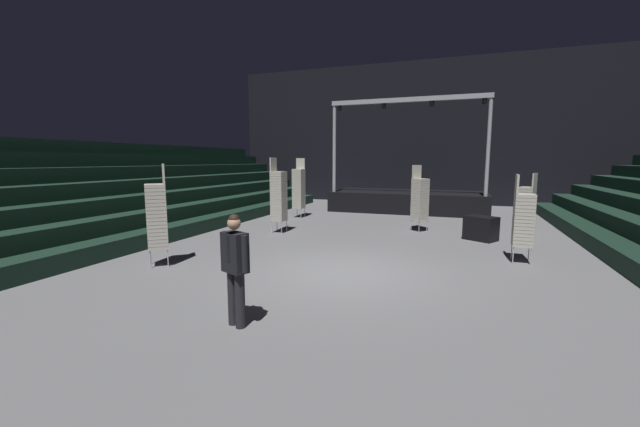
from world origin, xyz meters
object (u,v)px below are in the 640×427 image
(chair_stack_front_left, at_px, (523,219))
(chair_stack_rear_left, at_px, (527,204))
(chair_stack_mid_centre, at_px, (157,215))
(chair_stack_mid_right, at_px, (279,195))
(man_with_tie, at_px, (235,264))
(chair_stack_front_right, at_px, (420,198))
(stage_riser, at_px, (408,200))
(equipment_road_case, at_px, (481,228))
(chair_stack_mid_left, at_px, (299,188))

(chair_stack_front_left, xyz_separation_m, chair_stack_rear_left, (0.66, 4.14, -0.04))
(chair_stack_front_left, xyz_separation_m, chair_stack_mid_centre, (-8.07, -3.25, 0.13))
(chair_stack_rear_left, bearing_deg, chair_stack_mid_right, 132.28)
(man_with_tie, relative_size, chair_stack_front_right, 0.74)
(stage_riser, height_order, man_with_tie, stage_riser)
(chair_stack_front_right, relative_size, chair_stack_mid_right, 0.90)
(chair_stack_mid_right, relative_size, equipment_road_case, 2.84)
(chair_stack_front_right, bearing_deg, chair_stack_front_left, 77.71)
(chair_stack_mid_centre, relative_size, chair_stack_rear_left, 1.17)
(chair_stack_front_right, distance_m, chair_stack_mid_centre, 8.52)
(man_with_tie, height_order, equipment_road_case, man_with_tie)
(chair_stack_front_right, height_order, equipment_road_case, chair_stack_front_right)
(chair_stack_mid_left, distance_m, chair_stack_mid_centre, 8.26)
(chair_stack_mid_centre, xyz_separation_m, chair_stack_rear_left, (8.73, 7.39, -0.17))
(chair_stack_front_right, distance_m, chair_stack_mid_left, 5.50)
(chair_stack_mid_right, height_order, equipment_road_case, chair_stack_mid_right)
(chair_stack_front_left, distance_m, chair_stack_front_right, 4.39)
(chair_stack_front_left, height_order, equipment_road_case, chair_stack_front_left)
(stage_riser, xyz_separation_m, chair_stack_rear_left, (4.49, -4.69, 0.47))
(man_with_tie, height_order, chair_stack_rear_left, chair_stack_rear_left)
(man_with_tie, bearing_deg, chair_stack_front_right, -78.98)
(man_with_tie, distance_m, chair_stack_front_right, 9.11)
(chair_stack_mid_centre, distance_m, chair_stack_rear_left, 11.44)
(stage_riser, relative_size, chair_stack_mid_left, 2.84)
(chair_stack_front_left, bearing_deg, equipment_road_case, -161.35)
(stage_riser, distance_m, chair_stack_front_right, 5.55)
(chair_stack_front_right, bearing_deg, man_with_tie, 27.64)
(stage_riser, height_order, chair_stack_mid_left, stage_riser)
(chair_stack_front_left, relative_size, chair_stack_mid_centre, 0.89)
(chair_stack_mid_right, height_order, chair_stack_mid_centre, chair_stack_mid_right)
(chair_stack_front_left, bearing_deg, chair_stack_front_right, -140.12)
(stage_riser, bearing_deg, chair_stack_mid_centre, -109.35)
(chair_stack_front_left, height_order, chair_stack_mid_centre, chair_stack_mid_centre)
(stage_riser, distance_m, chair_stack_mid_left, 5.72)
(chair_stack_mid_right, relative_size, chair_stack_rear_left, 1.25)
(man_with_tie, distance_m, chair_stack_front_left, 7.14)
(chair_stack_front_right, height_order, chair_stack_mid_left, chair_stack_mid_left)
(chair_stack_front_left, height_order, chair_stack_mid_left, chair_stack_mid_left)
(chair_stack_front_right, distance_m, chair_stack_rear_left, 3.50)
(man_with_tie, bearing_deg, chair_stack_rear_left, -96.08)
(chair_stack_mid_right, xyz_separation_m, chair_stack_rear_left, (7.94, 2.61, -0.25))
(stage_riser, xyz_separation_m, chair_stack_mid_left, (-4.20, -3.81, 0.72))
(chair_stack_mid_left, bearing_deg, chair_stack_mid_right, 105.88)
(chair_stack_front_left, bearing_deg, man_with_tie, -38.36)
(stage_riser, relative_size, equipment_road_case, 8.09)
(chair_stack_front_right, xyz_separation_m, chair_stack_mid_centre, (-5.30, -6.67, 0.04))
(man_with_tie, relative_size, chair_stack_front_left, 0.80)
(chair_stack_mid_left, height_order, chair_stack_rear_left, chair_stack_mid_left)
(man_with_tie, bearing_deg, chair_stack_mid_centre, -10.54)
(chair_stack_mid_left, distance_m, equipment_road_case, 7.71)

